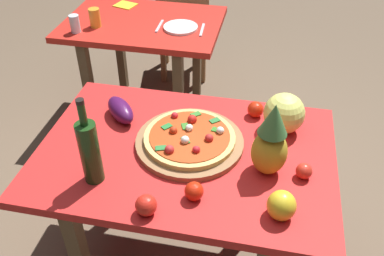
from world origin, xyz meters
name	(u,v)px	position (x,y,z in m)	size (l,w,h in m)	color
display_table	(186,166)	(0.00, 0.00, 0.65)	(1.23, 0.84, 0.75)	brown
background_table	(144,37)	(-0.56, 1.21, 0.63)	(1.03, 0.72, 0.75)	brown
dining_chair	(183,24)	(-0.42, 1.80, 0.48)	(0.47, 0.47, 0.85)	olive
pizza_board	(190,142)	(0.01, 0.04, 0.76)	(0.46, 0.46, 0.03)	olive
pizza	(190,137)	(0.01, 0.04, 0.79)	(0.38, 0.38, 0.06)	#D6B460
wine_bottle	(90,151)	(-0.31, -0.23, 0.89)	(0.08, 0.08, 0.37)	#193915
pineapple_left	(271,143)	(0.34, -0.05, 0.89)	(0.14, 0.14, 0.32)	#B69525
melon	(284,113)	(0.39, 0.22, 0.84)	(0.18, 0.18, 0.18)	#DDE269
bell_pepper	(281,205)	(0.40, -0.27, 0.80)	(0.10, 0.10, 0.11)	yellow
eggplant	(120,110)	(-0.34, 0.16, 0.79)	(0.20, 0.09, 0.09)	#441345
tomato_at_corner	(304,171)	(0.48, -0.06, 0.78)	(0.06, 0.06, 0.06)	red
tomato_by_bottle	(255,109)	(0.26, 0.30, 0.79)	(0.07, 0.07, 0.07)	red
tomato_beside_pepper	(194,191)	(0.09, -0.25, 0.78)	(0.07, 0.07, 0.07)	red
tomato_near_board	(146,205)	(-0.06, -0.36, 0.79)	(0.08, 0.08, 0.08)	red
drinking_glass_juice	(95,18)	(-0.83, 1.07, 0.81)	(0.07, 0.07, 0.12)	gold
drinking_glass_water	(75,24)	(-0.92, 0.96, 0.80)	(0.06, 0.06, 0.11)	silver
dinner_plate	(181,27)	(-0.28, 1.15, 0.76)	(0.22, 0.22, 0.02)	white
fork_utensil	(160,26)	(-0.42, 1.15, 0.75)	(0.02, 0.18, 0.01)	silver
knife_utensil	(202,30)	(-0.14, 1.15, 0.75)	(0.02, 0.18, 0.01)	silver
napkin_folded	(125,5)	(-0.75, 1.44, 0.75)	(0.14, 0.12, 0.01)	yellow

